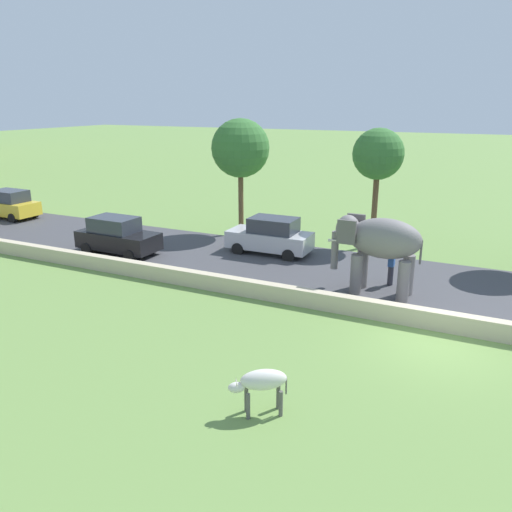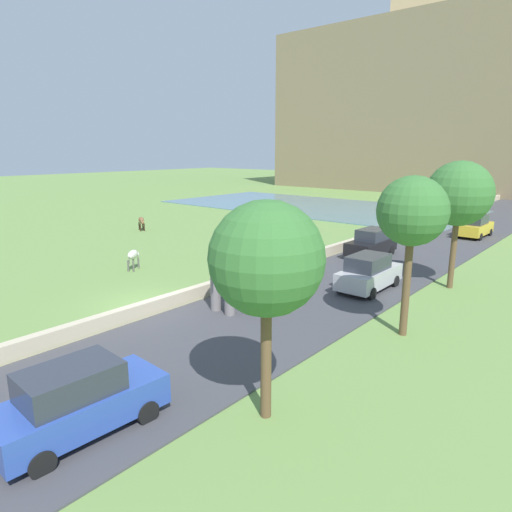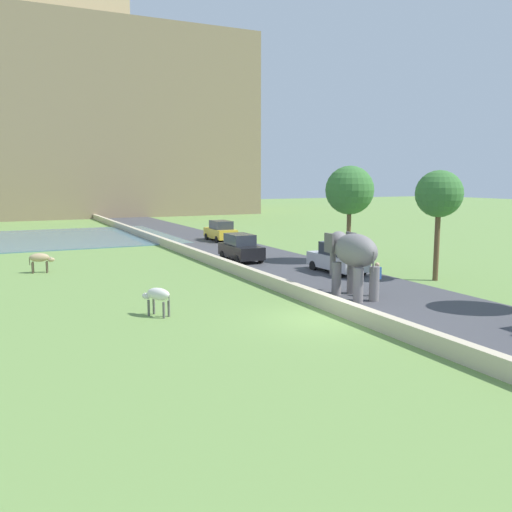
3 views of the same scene
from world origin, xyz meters
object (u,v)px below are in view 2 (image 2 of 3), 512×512
object	(u,v)px
car_silver	(369,273)
cow_brown	(141,221)
car_black	(372,243)
cow_tan	(241,222)
elephant	(241,262)
car_blue	(78,400)
cow_white	(133,255)
car_yellow	(475,226)
person_beside_elephant	(256,295)

from	to	relation	value
car_silver	cow_brown	bearing A→B (deg)	172.76
car_silver	cow_brown	xyz separation A→B (m)	(-22.41, 2.85, -0.06)
car_black	cow_tan	world-z (taller)	car_black
elephant	cow_tan	xyz separation A→B (m)	(-12.24, 13.42, -1.20)
car_black	car_blue	bearing A→B (deg)	-81.71
car_blue	car_silver	distance (m)	14.97
car_silver	cow_white	xyz separation A→B (m)	(-12.05, -5.12, -0.06)
car_black	cow_white	size ratio (longest dim) A/B	3.02
car_silver	car_yellow	bearing A→B (deg)	90.01
car_yellow	cow_white	xyz separation A→B (m)	(-12.05, -23.01, -0.06)
car_silver	cow_tan	bearing A→B (deg)	153.55
car_black	cow_tan	distance (m)	12.28
car_yellow	cow_brown	xyz separation A→B (m)	(-22.41, -15.04, -0.06)
car_silver	cow_tan	xyz separation A→B (m)	(-15.39, 7.65, -0.06)
elephant	cow_white	distance (m)	9.01
car_blue	cow_brown	distance (m)	28.63
car_black	cow_tan	xyz separation A→B (m)	(-12.24, 1.03, -0.06)
elephant	person_beside_elephant	xyz separation A→B (m)	(1.13, -0.34, -1.16)
car_silver	cow_white	size ratio (longest dim) A/B	3.00
person_beside_elephant	car_blue	size ratio (longest dim) A/B	0.40
car_blue	elephant	bearing A→B (deg)	108.85
cow_tan	elephant	bearing A→B (deg)	-47.63
car_yellow	cow_white	world-z (taller)	car_yellow
car_black	cow_tan	bearing A→B (deg)	175.20
car_blue	car_silver	world-z (taller)	same
cow_brown	car_blue	bearing A→B (deg)	-38.49
elephant	cow_tan	size ratio (longest dim) A/B	2.45
car_black	cow_white	bearing A→B (deg)	-127.13
car_black	car_blue	distance (m)	21.83
car_yellow	car_silver	world-z (taller)	same
person_beside_elephant	cow_white	world-z (taller)	person_beside_elephant
car_silver	cow_white	world-z (taller)	car_silver
cow_tan	cow_brown	distance (m)	8.51
person_beside_elephant	car_black	world-z (taller)	car_black
car_yellow	car_silver	size ratio (longest dim) A/B	1.01
person_beside_elephant	car_blue	xyz separation A→B (m)	(2.01, -8.87, 0.03)
elephant	car_yellow	size ratio (longest dim) A/B	0.86
cow_brown	cow_white	xyz separation A→B (m)	(10.37, -7.97, 0.00)
car_black	cow_white	distance (m)	14.74
car_yellow	car_black	distance (m)	11.69
car_yellow	car_silver	distance (m)	17.89
cow_tan	cow_brown	bearing A→B (deg)	-145.63
person_beside_elephant	car_yellow	bearing A→B (deg)	85.22
car_silver	cow_brown	size ratio (longest dim) A/B	2.90
car_silver	cow_white	bearing A→B (deg)	-156.96
car_black	cow_white	xyz separation A→B (m)	(-8.90, -11.75, -0.06)
car_yellow	cow_white	bearing A→B (deg)	-117.63
person_beside_elephant	car_black	size ratio (longest dim) A/B	0.40
elephant	cow_tan	world-z (taller)	elephant
elephant	person_beside_elephant	size ratio (longest dim) A/B	2.13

